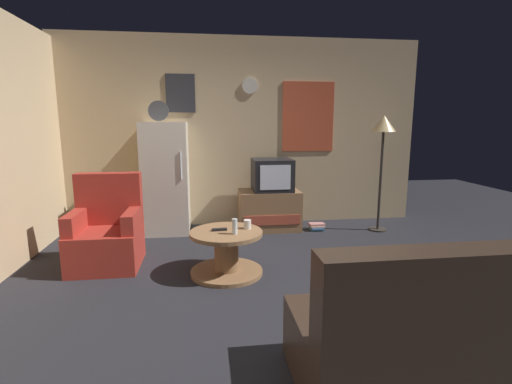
# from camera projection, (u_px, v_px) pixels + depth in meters

# --- Properties ---
(ground_plane) EXTENTS (12.00, 12.00, 0.00)m
(ground_plane) POSITION_uv_depth(u_px,v_px,m) (270.00, 293.00, 3.39)
(ground_plane) COLOR #232328
(wall_with_art) EXTENTS (5.20, 0.12, 2.68)m
(wall_with_art) POSITION_uv_depth(u_px,v_px,m) (243.00, 133.00, 5.53)
(wall_with_art) COLOR #D1B284
(wall_with_art) RESTS_ON ground_plane
(fridge) EXTENTS (0.60, 0.62, 1.77)m
(fridge) POSITION_uv_depth(u_px,v_px,m) (166.00, 178.00, 5.16)
(fridge) COLOR silver
(fridge) RESTS_ON ground_plane
(tv_stand) EXTENTS (0.84, 0.53, 0.56)m
(tv_stand) POSITION_uv_depth(u_px,v_px,m) (269.00, 210.00, 5.36)
(tv_stand) COLOR #8E6642
(tv_stand) RESTS_ON ground_plane
(crt_tv) EXTENTS (0.54, 0.51, 0.44)m
(crt_tv) POSITION_uv_depth(u_px,v_px,m) (272.00, 175.00, 5.27)
(crt_tv) COLOR black
(crt_tv) RESTS_ON tv_stand
(standing_lamp) EXTENTS (0.32, 0.32, 1.59)m
(standing_lamp) POSITION_uv_depth(u_px,v_px,m) (383.00, 133.00, 5.10)
(standing_lamp) COLOR #332D28
(standing_lamp) RESTS_ON ground_plane
(coffee_table) EXTENTS (0.72, 0.72, 0.44)m
(coffee_table) POSITION_uv_depth(u_px,v_px,m) (226.00, 253.00, 3.78)
(coffee_table) COLOR #8E6642
(coffee_table) RESTS_ON ground_plane
(wine_glass) EXTENTS (0.05, 0.05, 0.15)m
(wine_glass) POSITION_uv_depth(u_px,v_px,m) (235.00, 226.00, 3.63)
(wine_glass) COLOR silver
(wine_glass) RESTS_ON coffee_table
(mug_ceramic_white) EXTENTS (0.08, 0.08, 0.09)m
(mug_ceramic_white) POSITION_uv_depth(u_px,v_px,m) (247.00, 224.00, 3.82)
(mug_ceramic_white) COLOR silver
(mug_ceramic_white) RESTS_ON coffee_table
(remote_control) EXTENTS (0.15, 0.06, 0.02)m
(remote_control) POSITION_uv_depth(u_px,v_px,m) (219.00, 230.00, 3.76)
(remote_control) COLOR black
(remote_control) RESTS_ON coffee_table
(armchair) EXTENTS (0.68, 0.68, 0.96)m
(armchair) POSITION_uv_depth(u_px,v_px,m) (107.00, 234.00, 4.00)
(armchair) COLOR #A52D23
(armchair) RESTS_ON ground_plane
(couch) EXTENTS (1.70, 0.80, 0.92)m
(couch) POSITION_uv_depth(u_px,v_px,m) (450.00, 338.00, 2.12)
(couch) COLOR #38281E
(couch) RESTS_ON ground_plane
(book_stack) EXTENTS (0.21, 0.17, 0.10)m
(book_stack) POSITION_uv_depth(u_px,v_px,m) (317.00, 227.00, 5.34)
(book_stack) COLOR teal
(book_stack) RESTS_ON ground_plane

